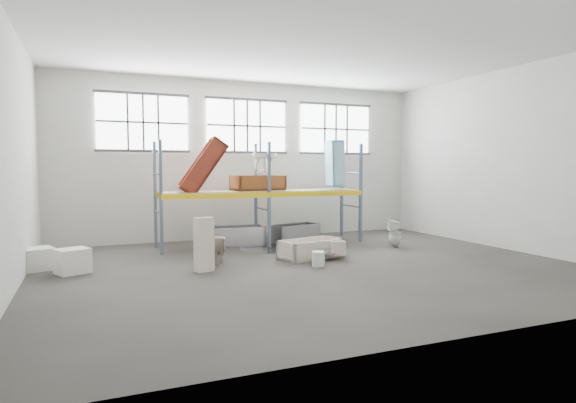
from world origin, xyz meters
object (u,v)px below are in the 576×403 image
blue_tub_upright (335,164)px  carton_near (73,261)px  bathtub_beige (311,249)px  bucket (318,259)px  rust_tub_flat (258,183)px  steel_tub_left (237,236)px  steel_tub_right (294,233)px  toilet_white (395,233)px  cistern_tall (204,244)px  toilet_beige (218,250)px

blue_tub_upright → carton_near: size_ratio=2.30×
bathtub_beige → bucket: 1.01m
rust_tub_flat → steel_tub_left: bearing=-166.8°
steel_tub_right → toilet_white: bearing=-40.6°
toilet_white → carton_near: 8.43m
cistern_tall → rust_tub_flat: rust_tub_flat is taller
steel_tub_left → carton_near: size_ratio=2.48×
bucket → cistern_tall: bearing=169.7°
steel_tub_right → bucket: size_ratio=4.38×
carton_near → steel_tub_left: bearing=26.8°
cistern_tall → steel_tub_left: size_ratio=0.76×
bathtub_beige → bucket: bearing=-118.9°
steel_tub_left → rust_tub_flat: 1.70m
cistern_tall → carton_near: size_ratio=1.90×
toilet_beige → steel_tub_left: (1.22, 2.54, -0.07)m
steel_tub_left → blue_tub_upright: blue_tub_upright is taller
steel_tub_right → blue_tub_upright: blue_tub_upright is taller
bathtub_beige → rust_tub_flat: (-0.46, 2.71, 1.59)m
rust_tub_flat → carton_near: 5.74m
rust_tub_flat → bucket: bearing=-87.0°
toilet_beige → toilet_white: bearing=-152.1°
rust_tub_flat → bucket: size_ratio=4.52×
carton_near → rust_tub_flat: bearing=25.0°
steel_tub_left → carton_near: steel_tub_left is taller
toilet_beige → bucket: bearing=176.3°
cistern_tall → toilet_white: size_ratio=1.52×
rust_tub_flat → cistern_tall: bearing=-126.2°
bucket → carton_near: 5.37m
steel_tub_left → rust_tub_flat: rust_tub_flat is taller
bathtub_beige → cistern_tall: cistern_tall is taller
blue_tub_upright → carton_near: (-7.54, -2.27, -2.13)m
bathtub_beige → blue_tub_upright: size_ratio=1.11×
toilet_beige → cistern_tall: (-0.43, -0.52, 0.24)m
cistern_tall → blue_tub_upright: 6.09m
toilet_beige → steel_tub_right: size_ratio=0.47×
bathtub_beige → bucket: (-0.27, -0.98, -0.06)m
steel_tub_right → bucket: bearing=-104.7°
blue_tub_upright → bucket: 4.85m
toilet_white → blue_tub_upright: blue_tub_upright is taller
toilet_beige → carton_near: toilet_beige is taller
steel_tub_left → rust_tub_flat: (0.71, 0.17, 1.54)m
bathtub_beige → carton_near: 5.48m
toilet_beige → cistern_tall: bearing=71.7°
cistern_tall → toilet_beige: bearing=31.6°
bathtub_beige → rust_tub_flat: rust_tub_flat is taller
toilet_beige → carton_near: bearing=14.6°
steel_tub_left → cistern_tall: bearing=-118.3°
bathtub_beige → rust_tub_flat: 3.18m
rust_tub_flat → toilet_beige: bearing=-125.5°
bathtub_beige → cistern_tall: 2.88m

